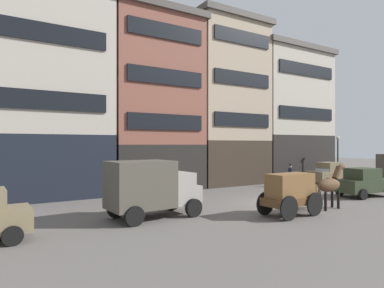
{
  "coord_description": "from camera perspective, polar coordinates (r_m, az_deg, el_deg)",
  "views": [
    {
      "loc": [
        -13.62,
        -13.22,
        3.38
      ],
      "look_at": [
        -4.24,
        2.1,
        3.38
      ],
      "focal_mm": 30.72,
      "sensor_mm": 36.0,
      "label": 1
    }
  ],
  "objects": [
    {
      "name": "ground_plane",
      "position": [
        19.28,
        14.36,
        -10.09
      ],
      "size": [
        120.0,
        120.0,
        0.0
      ],
      "primitive_type": "plane",
      "color": "#605B56"
    },
    {
      "name": "building_far_left",
      "position": [
        24.27,
        -25.58,
        11.13
      ],
      "size": [
        9.23,
        7.19,
        16.05
      ],
      "color": "black",
      "rests_on": "ground_plane"
    },
    {
      "name": "building_center_left",
      "position": [
        26.06,
        -7.86,
        7.26
      ],
      "size": [
        7.3,
        7.19,
        13.26
      ],
      "color": "black",
      "rests_on": "ground_plane"
    },
    {
      "name": "building_center_right",
      "position": [
        29.52,
        4.53,
        7.21
      ],
      "size": [
        7.12,
        7.19,
        14.08
      ],
      "color": "#33281E",
      "rests_on": "ground_plane"
    },
    {
      "name": "building_far_right",
      "position": [
        34.51,
        14.96,
        5.04
      ],
      "size": [
        8.97,
        7.19,
        12.75
      ],
      "color": "black",
      "rests_on": "ground_plane"
    },
    {
      "name": "cargo_wagon",
      "position": [
        16.35,
        16.76,
        -7.84
      ],
      "size": [
        2.95,
        1.6,
        1.98
      ],
      "color": "brown",
      "rests_on": "ground_plane"
    },
    {
      "name": "draft_horse",
      "position": [
        18.62,
        22.85,
        -6.5
      ],
      "size": [
        2.35,
        0.66,
        2.3
      ],
      "color": "#513823",
      "rests_on": "ground_plane"
    },
    {
      "name": "delivery_truck_near",
      "position": [
        15.22,
        -6.96,
        -7.38
      ],
      "size": [
        4.46,
        2.38,
        2.62
      ],
      "color": "gray",
      "rests_on": "ground_plane"
    },
    {
      "name": "sedan_light",
      "position": [
        23.92,
        27.66,
        -5.91
      ],
      "size": [
        3.85,
        2.19,
        1.83
      ],
      "color": "#2D3823",
      "rests_on": "ground_plane"
    },
    {
      "name": "sedan_parked_curb",
      "position": [
        30.11,
        22.57,
        -4.7
      ],
      "size": [
        3.72,
        1.91,
        1.83
      ],
      "color": "#7A6B4C",
      "rests_on": "ground_plane"
    },
    {
      "name": "pedestrian_officer",
      "position": [
        27.24,
        16.73,
        -5.05
      ],
      "size": [
        0.39,
        0.39,
        1.79
      ],
      "color": "black",
      "rests_on": "ground_plane"
    },
    {
      "name": "streetlamp_curbside",
      "position": [
        32.93,
        23.99,
        -1.23
      ],
      "size": [
        0.32,
        0.32,
        4.12
      ],
      "color": "black",
      "rests_on": "ground_plane"
    }
  ]
}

